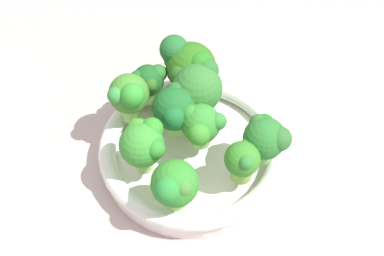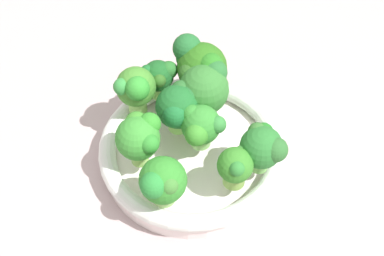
{
  "view_description": "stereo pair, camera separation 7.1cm",
  "coord_description": "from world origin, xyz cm",
  "views": [
    {
      "loc": [
        14.88,
        38.79,
        62.31
      ],
      "look_at": [
        1.07,
        -3.33,
        7.06
      ],
      "focal_mm": 54.18,
      "sensor_mm": 36.0,
      "label": 1
    },
    {
      "loc": [
        8.01,
        40.45,
        62.31
      ],
      "look_at": [
        1.07,
        -3.33,
        7.06
      ],
      "focal_mm": 54.18,
      "sensor_mm": 36.0,
      "label": 2
    }
  ],
  "objects": [
    {
      "name": "broccoli_floret_0",
      "position": [
        4.05,
        -12.23,
        7.41
      ],
      "size": [
        4.91,
        4.6,
        5.57
      ],
      "color": "#93D166",
      "rests_on": "bowl"
    },
    {
      "name": "broccoli_floret_9",
      "position": [
        -1.09,
        -12.27,
        8.64
      ],
      "size": [
        7.01,
        7.27,
        8.1
      ],
      "color": "#88C558",
      "rests_on": "bowl"
    },
    {
      "name": "broccoli_floret_7",
      "position": [
        -3.06,
        3.19,
        7.3
      ],
      "size": [
        4.44,
        4.5,
        5.61
      ],
      "color": "#85B14E",
      "rests_on": "bowl"
    },
    {
      "name": "ground_plane",
      "position": [
        0.0,
        0.0,
        -1.25
      ],
      "size": [
        130.0,
        130.0,
        2.5
      ],
      "primitive_type": "cube",
      "color": "#B5A0A2"
    },
    {
      "name": "bowl",
      "position": [
        1.07,
        -3.33,
        2.07
      ],
      "size": [
        23.93,
        23.93,
        4.06
      ],
      "color": "white",
      "rests_on": "ground_plane"
    },
    {
      "name": "broccoli_floret_4",
      "position": [
        -0.06,
        -2.97,
        7.7
      ],
      "size": [
        5.22,
        5.66,
        6.11
      ],
      "color": "#90CE71",
      "rests_on": "bowl"
    },
    {
      "name": "broccoli_floret_1",
      "position": [
        7.59,
        -1.83,
        8.59
      ],
      "size": [
        5.64,
        5.76,
        7.16
      ],
      "color": "#98CB61",
      "rests_on": "bowl"
    },
    {
      "name": "broccoli_floret_3",
      "position": [
        -1.48,
        -8.54,
        8.7
      ],
      "size": [
        6.46,
        7.38,
        7.72
      ],
      "color": "#A0CC70",
      "rests_on": "bowl"
    },
    {
      "name": "broccoli_floret_6",
      "position": [
        2.26,
        -6.14,
        8.15
      ],
      "size": [
        5.96,
        6.05,
        6.79
      ],
      "color": "#80BB54",
      "rests_on": "bowl"
    },
    {
      "name": "broccoli_floret_2",
      "position": [
        -6.6,
        1.43,
        8.02
      ],
      "size": [
        5.45,
        5.74,
        6.51
      ],
      "color": "#77BE5E",
      "rests_on": "bowl"
    },
    {
      "name": "broccoli_floret_8",
      "position": [
        7.31,
        -9.64,
        8.52
      ],
      "size": [
        5.4,
        5.68,
        7.31
      ],
      "color": "#87C15B",
      "rests_on": "bowl"
    },
    {
      "name": "broccoli_floret_5",
      "position": [
        5.71,
        4.45,
        7.85
      ],
      "size": [
        5.55,
        5.55,
        6.53
      ],
      "color": "#8FC168",
      "rests_on": "bowl"
    }
  ]
}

